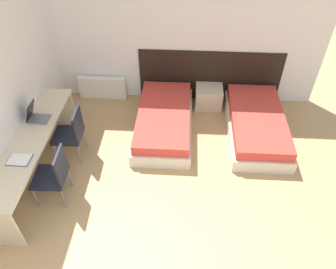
# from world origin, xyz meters

# --- Properties ---
(wall_back) EXTENTS (5.48, 0.05, 2.70)m
(wall_back) POSITION_xyz_m (0.00, 3.95, 1.35)
(wall_back) COLOR white
(wall_back) RESTS_ON ground_plane
(wall_left) EXTENTS (0.05, 4.93, 2.70)m
(wall_left) POSITION_xyz_m (-2.27, 1.96, 1.35)
(wall_left) COLOR white
(wall_left) RESTS_ON ground_plane
(headboard_panel) EXTENTS (2.73, 0.03, 1.06)m
(headboard_panel) POSITION_xyz_m (0.70, 3.91, 0.53)
(headboard_panel) COLOR black
(headboard_panel) RESTS_ON ground_plane
(bed_near_window) EXTENTS (0.99, 1.95, 0.41)m
(bed_near_window) POSITION_xyz_m (-0.12, 2.91, 0.20)
(bed_near_window) COLOR beige
(bed_near_window) RESTS_ON ground_plane
(bed_near_door) EXTENTS (0.99, 1.95, 0.41)m
(bed_near_door) POSITION_xyz_m (1.52, 2.91, 0.20)
(bed_near_door) COLOR beige
(bed_near_door) RESTS_ON ground_plane
(nightstand) EXTENTS (0.51, 0.43, 0.42)m
(nightstand) POSITION_xyz_m (0.70, 3.67, 0.21)
(nightstand) COLOR beige
(nightstand) RESTS_ON ground_plane
(radiator) EXTENTS (0.95, 0.12, 0.46)m
(radiator) POSITION_xyz_m (-1.43, 3.83, 0.23)
(radiator) COLOR silver
(radiator) RESTS_ON ground_plane
(desk) EXTENTS (0.52, 2.54, 0.73)m
(desk) POSITION_xyz_m (-1.98, 1.74, 0.59)
(desk) COLOR beige
(desk) RESTS_ON ground_plane
(chair_near_laptop) EXTENTS (0.46, 0.46, 0.90)m
(chair_near_laptop) POSITION_xyz_m (-1.55, 2.18, 0.49)
(chair_near_laptop) COLOR black
(chair_near_laptop) RESTS_ON ground_plane
(chair_near_notebook) EXTENTS (0.47, 0.47, 0.90)m
(chair_near_notebook) POSITION_xyz_m (-1.55, 1.31, 0.49)
(chair_near_notebook) COLOR black
(chair_near_notebook) RESTS_ON ground_plane
(laptop) EXTENTS (0.32, 0.25, 0.31)m
(laptop) POSITION_xyz_m (-2.03, 2.18, 0.80)
(laptop) COLOR slate
(laptop) RESTS_ON desk
(open_notebook) EXTENTS (0.31, 0.24, 0.02)m
(open_notebook) POSITION_xyz_m (-1.96, 1.32, 0.74)
(open_notebook) COLOR #1E4793
(open_notebook) RESTS_ON desk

